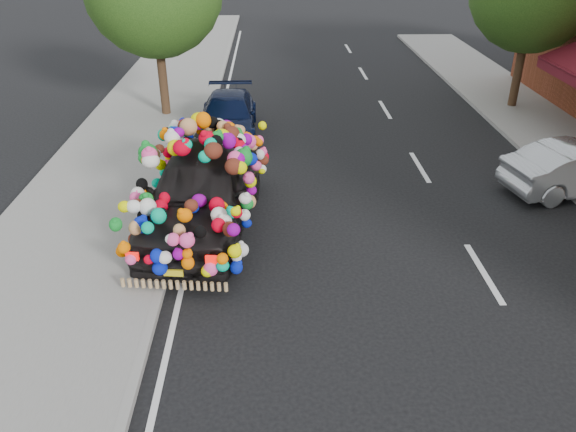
# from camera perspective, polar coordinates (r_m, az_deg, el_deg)

# --- Properties ---
(ground) EXTENTS (100.00, 100.00, 0.00)m
(ground) POSITION_cam_1_polar(r_m,az_deg,el_deg) (10.48, 0.41, -6.14)
(ground) COLOR black
(ground) RESTS_ON ground
(sidewalk) EXTENTS (4.00, 60.00, 0.12)m
(sidewalk) POSITION_cam_1_polar(r_m,az_deg,el_deg) (11.16, -22.36, -5.84)
(sidewalk) COLOR gray
(sidewalk) RESTS_ON ground
(kerb) EXTENTS (0.15, 60.00, 0.13)m
(kerb) POSITION_cam_1_polar(r_m,az_deg,el_deg) (10.62, -12.43, -5.95)
(kerb) COLOR gray
(kerb) RESTS_ON ground
(lane_markings) EXTENTS (6.00, 50.00, 0.01)m
(lane_markings) POSITION_cam_1_polar(r_m,az_deg,el_deg) (11.19, 19.25, -5.43)
(lane_markings) COLOR silver
(lane_markings) RESTS_ON ground
(plush_art_car) EXTENTS (2.93, 5.45, 2.36)m
(plush_art_car) POSITION_cam_1_polar(r_m,az_deg,el_deg) (11.71, -8.81, 4.28)
(plush_art_car) COLOR black
(plush_art_car) RESTS_ON ground
(navy_sedan) EXTENTS (1.71, 4.11, 1.19)m
(navy_sedan) POSITION_cam_1_polar(r_m,az_deg,el_deg) (17.18, -6.09, 10.05)
(navy_sedan) COLOR black
(navy_sedan) RESTS_ON ground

